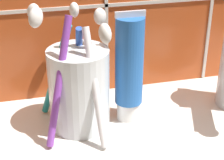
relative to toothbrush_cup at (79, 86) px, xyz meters
The scene contains 3 objects.
sink_counter 9.30cm from the toothbrush_cup, 47.38° to the right, with size 67.96×28.00×2.00cm, color silver.
toothbrush_cup is the anchor object (origin of this frame).
toothpaste_tube 7.08cm from the toothbrush_cup, ahead, with size 3.96×3.77×15.45cm.
Camera 1 is at (-10.90, -38.38, 30.54)cm, focal length 60.00 mm.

